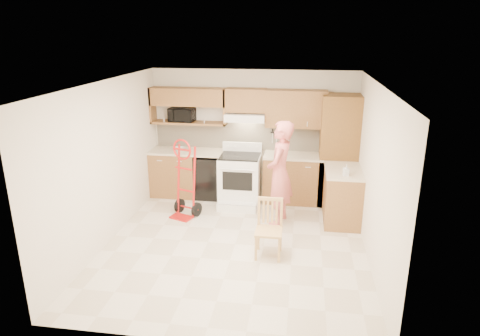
% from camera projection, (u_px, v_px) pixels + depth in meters
% --- Properties ---
extents(floor, '(4.00, 4.50, 0.02)m').
position_uv_depth(floor, '(235.00, 245.00, 6.71)').
color(floor, beige).
rests_on(floor, ground).
extents(ceiling, '(4.00, 4.50, 0.02)m').
position_uv_depth(ceiling, '(235.00, 83.00, 5.93)').
color(ceiling, white).
rests_on(ceiling, ground).
extents(wall_back, '(4.00, 0.02, 2.50)m').
position_uv_depth(wall_back, '(253.00, 134.00, 8.44)').
color(wall_back, beige).
rests_on(wall_back, ground).
extents(wall_front, '(4.00, 0.02, 2.50)m').
position_uv_depth(wall_front, '(199.00, 239.00, 4.19)').
color(wall_front, beige).
rests_on(wall_front, ground).
extents(wall_left, '(0.02, 4.50, 2.50)m').
position_uv_depth(wall_left, '(107.00, 163.00, 6.60)').
color(wall_left, beige).
rests_on(wall_left, ground).
extents(wall_right, '(0.02, 4.50, 2.50)m').
position_uv_depth(wall_right, '(375.00, 175.00, 6.04)').
color(wall_right, beige).
rests_on(wall_right, ground).
extents(backsplash, '(3.92, 0.03, 0.55)m').
position_uv_depth(backsplash, '(253.00, 136.00, 8.44)').
color(backsplash, beige).
rests_on(backsplash, wall_back).
extents(lower_cab_left, '(0.90, 0.60, 0.90)m').
position_uv_depth(lower_cab_left, '(175.00, 173.00, 8.62)').
color(lower_cab_left, '#8E5F37').
rests_on(lower_cab_left, ground).
extents(dishwasher, '(0.60, 0.60, 0.85)m').
position_uv_depth(dishwasher, '(211.00, 176.00, 8.52)').
color(dishwasher, black).
rests_on(dishwasher, ground).
extents(lower_cab_right, '(1.14, 0.60, 0.90)m').
position_uv_depth(lower_cab_right, '(293.00, 179.00, 8.28)').
color(lower_cab_right, '#8E5F37').
rests_on(lower_cab_right, ground).
extents(countertop_left, '(1.50, 0.63, 0.04)m').
position_uv_depth(countertop_left, '(188.00, 151.00, 8.43)').
color(countertop_left, '#C8B994').
rests_on(countertop_left, lower_cab_left).
extents(countertop_right, '(1.14, 0.63, 0.04)m').
position_uv_depth(countertop_right, '(294.00, 156.00, 8.14)').
color(countertop_right, '#C8B994').
rests_on(countertop_right, lower_cab_right).
extents(cab_return_right, '(0.60, 1.00, 0.90)m').
position_uv_depth(cab_return_right, '(342.00, 196.00, 7.41)').
color(cab_return_right, '#8E5F37').
rests_on(cab_return_right, ground).
extents(countertop_return, '(0.63, 1.00, 0.04)m').
position_uv_depth(countertop_return, '(344.00, 171.00, 7.26)').
color(countertop_return, '#C8B994').
rests_on(countertop_return, cab_return_right).
extents(pantry_tall, '(0.70, 0.60, 2.10)m').
position_uv_depth(pantry_tall, '(338.00, 151.00, 7.98)').
color(pantry_tall, brown).
rests_on(pantry_tall, ground).
extents(upper_cab_left, '(1.50, 0.33, 0.34)m').
position_uv_depth(upper_cab_left, '(188.00, 97.00, 8.23)').
color(upper_cab_left, '#8E5F37').
rests_on(upper_cab_left, wall_back).
extents(upper_shelf_mw, '(1.50, 0.33, 0.04)m').
position_uv_depth(upper_shelf_mw, '(189.00, 123.00, 8.39)').
color(upper_shelf_mw, '#8E5F37').
rests_on(upper_shelf_mw, wall_back).
extents(upper_cab_center, '(0.76, 0.33, 0.44)m').
position_uv_depth(upper_cab_center, '(246.00, 100.00, 8.08)').
color(upper_cab_center, '#8E5F37').
rests_on(upper_cab_center, wall_back).
extents(upper_cab_right, '(1.14, 0.33, 0.70)m').
position_uv_depth(upper_cab_right, '(296.00, 109.00, 7.99)').
color(upper_cab_right, '#8E5F37').
rests_on(upper_cab_right, wall_back).
extents(range_hood, '(0.76, 0.46, 0.14)m').
position_uv_depth(range_hood, '(245.00, 117.00, 8.12)').
color(range_hood, white).
rests_on(range_hood, wall_back).
extents(knife_strip, '(0.40, 0.05, 0.29)m').
position_uv_depth(knife_strip, '(281.00, 136.00, 8.32)').
color(knife_strip, black).
rests_on(knife_strip, backsplash).
extents(microwave, '(0.51, 0.36, 0.27)m').
position_uv_depth(microwave, '(182.00, 115.00, 8.36)').
color(microwave, black).
rests_on(microwave, upper_shelf_mw).
extents(range, '(0.77, 1.01, 1.13)m').
position_uv_depth(range, '(239.00, 176.00, 8.09)').
color(range, white).
rests_on(range, ground).
extents(person, '(0.56, 0.73, 1.81)m').
position_uv_depth(person, '(280.00, 173.00, 7.19)').
color(person, '#D56561').
rests_on(person, ground).
extents(hand_truck, '(0.64, 0.62, 1.29)m').
position_uv_depth(hand_truck, '(183.00, 182.00, 7.52)').
color(hand_truck, red).
rests_on(hand_truck, ground).
extents(dining_chair, '(0.39, 0.43, 0.87)m').
position_uv_depth(dining_chair, '(269.00, 229.00, 6.23)').
color(dining_chair, tan).
rests_on(dining_chair, ground).
extents(soap_bottle, '(0.10, 0.10, 0.19)m').
position_uv_depth(soap_bottle, '(346.00, 170.00, 6.94)').
color(soap_bottle, white).
rests_on(soap_bottle, countertop_return).
extents(bowl, '(0.21, 0.21, 0.05)m').
position_uv_depth(bowl, '(179.00, 149.00, 8.44)').
color(bowl, white).
rests_on(bowl, countertop_left).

